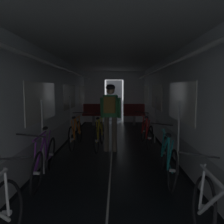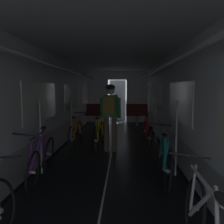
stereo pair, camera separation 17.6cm
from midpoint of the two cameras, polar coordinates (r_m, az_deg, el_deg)
The scene contains 9 objects.
train_car_shell at distance 5.74m, azimuth 0.78°, elevation 6.57°, with size 3.14×12.34×2.57m.
bench_seat_far_left at distance 10.32m, azimuth -3.36°, elevation -0.08°, with size 0.98×0.51×0.95m.
bench_seat_far_right at distance 10.29m, azimuth 6.66°, elevation -0.13°, with size 0.98×0.51×0.95m.
bicycle_purple at distance 4.31m, azimuth -15.85°, elevation -11.11°, with size 0.44×1.69×0.95m.
bicycle_orange at distance 6.48m, azimuth -8.03°, elevation -5.27°, with size 0.44×1.69×0.94m.
bicycle_red at distance 6.60m, azimuth 9.36°, elevation -5.10°, with size 0.44×1.69×0.96m.
bicycle_teal at distance 4.30m, azimuth 14.02°, elevation -11.09°, with size 0.44×1.69×0.95m.
person_cyclist_aisle at distance 5.88m, azimuth 0.43°, elevation 0.44°, with size 0.55×0.41×1.73m.
bicycle_yellow_in_aisle at distance 6.26m, azimuth -2.28°, elevation -5.60°, with size 0.44×1.69×0.94m.
Camera 2 is at (0.29, -2.13, 1.62)m, focal length 37.03 mm.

